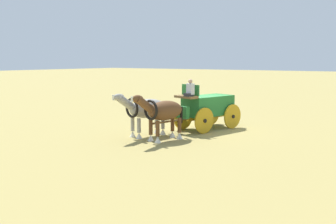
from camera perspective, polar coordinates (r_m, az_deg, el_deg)
ground_plane at (r=20.69m, az=5.95°, el=-2.51°), size 220.00×220.00×0.00m
show_wagon at (r=20.40m, az=5.74°, el=0.80°), size 5.78×2.43×2.74m
draft_horse_near at (r=17.47m, az=-0.77°, el=-0.00°), size 2.91×1.34×2.19m
draft_horse_off at (r=18.48m, az=-3.37°, el=0.37°), size 3.11×1.40×2.16m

